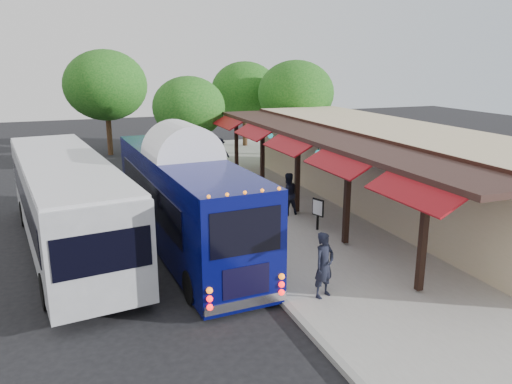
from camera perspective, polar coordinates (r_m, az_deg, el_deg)
name	(u,v)px	position (r m, az deg, el deg)	size (l,w,h in m)	color
ground	(244,263)	(16.53, -1.38, -8.14)	(90.00, 90.00, 0.00)	black
sidewalk	(322,212)	(21.87, 7.54, -2.24)	(10.00, 40.00, 0.15)	#9E9B93
curb	(212,224)	(20.09, -5.04, -3.72)	(0.20, 40.00, 0.16)	gray
station_shelter	(390,166)	(23.19, 15.10, 2.88)	(8.15, 20.00, 3.60)	#C2B387
coach_bus	(184,196)	(17.46, -8.22, -0.44)	(3.00, 11.13, 3.52)	#070B54
city_bus	(66,200)	(18.29, -20.85, -0.91)	(4.17, 12.30, 3.24)	#979A9F
ped_a	(324,265)	(13.80, 7.80, -8.27)	(0.67, 0.44, 1.84)	black
ped_b	(288,194)	(20.83, 3.64, -0.22)	(0.87, 0.68, 1.79)	black
ped_c	(212,189)	(21.69, -5.05, 0.31)	(1.03, 0.43, 1.75)	black
ped_d	(220,153)	(30.07, -4.14, 4.45)	(1.15, 0.66, 1.78)	black
sign_board	(318,209)	(19.07, 7.09, -1.95)	(0.23, 0.54, 1.22)	black
tree_left	(189,107)	(30.47, -7.69, 9.55)	(4.34, 4.34, 5.56)	#382314
tree_mid	(245,91)	(37.69, -1.29, 11.50)	(4.98, 4.98, 6.37)	#382314
tree_right	(296,93)	(33.83, 4.56, 11.19)	(5.06, 5.06, 6.47)	#382314
tree_far	(106,85)	(36.09, -16.81, 11.59)	(5.60, 5.60, 7.17)	#382314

